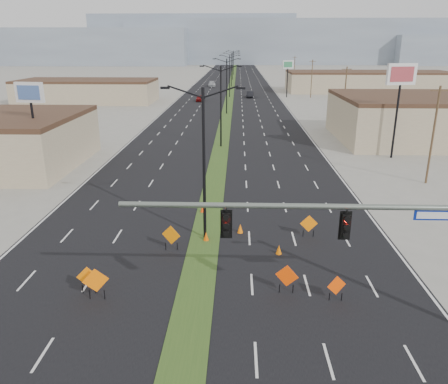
{
  "coord_description": "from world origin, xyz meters",
  "views": [
    {
      "loc": [
        2.15,
        -14.99,
        12.45
      ],
      "look_at": [
        1.28,
        12.29,
        3.2
      ],
      "focal_mm": 35.0,
      "sensor_mm": 36.0,
      "label": 1
    }
  ],
  "objects_px": {
    "construction_sign_4": "(287,277)",
    "signal_mast": "(389,236)",
    "construction_sign_0": "(88,278)",
    "cone_0": "(206,236)",
    "car_far": "(212,84)",
    "streetlight_2": "(227,84)",
    "construction_sign_1": "(96,281)",
    "pole_sign_east_near": "(401,81)",
    "construction_sign_5": "(336,286)",
    "construction_sign_3": "(309,224)",
    "streetlight_4": "(231,69)",
    "streetlight_3": "(230,75)",
    "cone_3": "(202,209)",
    "streetlight_0": "(204,160)",
    "construction_sign_2": "(171,236)",
    "pole_sign_west": "(30,100)",
    "cone_2": "(240,228)",
    "cone_1": "(279,250)",
    "pole_sign_east_far": "(288,67)",
    "car_mid": "(250,94)",
    "streetlight_1": "(221,104)",
    "streetlight_5": "(233,65)",
    "streetlight_6": "(233,62)",
    "car_left": "(200,98)"
  },
  "relations": [
    {
      "from": "streetlight_5",
      "to": "pole_sign_east_near",
      "type": "bearing_deg",
      "value": -80.33
    },
    {
      "from": "streetlight_2",
      "to": "car_far",
      "type": "xyz_separation_m",
      "value": [
        -6.06,
        56.16,
        -4.64
      ]
    },
    {
      "from": "construction_sign_1",
      "to": "pole_sign_east_near",
      "type": "relative_size",
      "value": 0.17
    },
    {
      "from": "construction_sign_3",
      "to": "construction_sign_5",
      "type": "xyz_separation_m",
      "value": [
        0.22,
        -7.81,
        -0.1
      ]
    },
    {
      "from": "cone_0",
      "to": "cone_3",
      "type": "xyz_separation_m",
      "value": [
        -0.66,
        5.16,
        -0.04
      ]
    },
    {
      "from": "streetlight_0",
      "to": "car_far",
      "type": "relative_size",
      "value": 1.88
    },
    {
      "from": "streetlight_4",
      "to": "cone_1",
      "type": "bearing_deg",
      "value": -87.6
    },
    {
      "from": "streetlight_0",
      "to": "cone_0",
      "type": "xyz_separation_m",
      "value": [
        0.11,
        -0.47,
        -5.1
      ]
    },
    {
      "from": "streetlight_0",
      "to": "cone_2",
      "type": "bearing_deg",
      "value": 20.46
    },
    {
      "from": "streetlight_1",
      "to": "construction_sign_0",
      "type": "height_order",
      "value": "streetlight_1"
    },
    {
      "from": "signal_mast",
      "to": "cone_2",
      "type": "bearing_deg",
      "value": 119.53
    },
    {
      "from": "signal_mast",
      "to": "streetlight_6",
      "type": "height_order",
      "value": "streetlight_6"
    },
    {
      "from": "cone_2",
      "to": "streetlight_6",
      "type": "bearing_deg",
      "value": 90.82
    },
    {
      "from": "streetlight_6",
      "to": "car_left",
      "type": "bearing_deg",
      "value": -94.06
    },
    {
      "from": "car_far",
      "to": "streetlight_2",
      "type": "bearing_deg",
      "value": -86.6
    },
    {
      "from": "pole_sign_west",
      "to": "cone_2",
      "type": "bearing_deg",
      "value": -27.26
    },
    {
      "from": "car_far",
      "to": "pole_sign_east_near",
      "type": "bearing_deg",
      "value": -76.52
    },
    {
      "from": "car_mid",
      "to": "cone_2",
      "type": "relative_size",
      "value": 6.79
    },
    {
      "from": "car_far",
      "to": "construction_sign_0",
      "type": "height_order",
      "value": "construction_sign_0"
    },
    {
      "from": "pole_sign_west",
      "to": "construction_sign_5",
      "type": "bearing_deg",
      "value": -33.78
    },
    {
      "from": "construction_sign_4",
      "to": "streetlight_3",
      "type": "bearing_deg",
      "value": 110.22
    },
    {
      "from": "streetlight_5",
      "to": "pole_sign_east_far",
      "type": "xyz_separation_m",
      "value": [
        14.17,
        -56.36,
        1.72
      ]
    },
    {
      "from": "streetlight_1",
      "to": "streetlight_4",
      "type": "height_order",
      "value": "same"
    },
    {
      "from": "construction_sign_2",
      "to": "cone_2",
      "type": "relative_size",
      "value": 2.53
    },
    {
      "from": "construction_sign_1",
      "to": "streetlight_5",
      "type": "bearing_deg",
      "value": 69.16
    },
    {
      "from": "streetlight_4",
      "to": "cone_0",
      "type": "xyz_separation_m",
      "value": [
        0.11,
        -112.47,
        -5.1
      ]
    },
    {
      "from": "car_mid",
      "to": "construction_sign_5",
      "type": "relative_size",
      "value": 3.19
    },
    {
      "from": "streetlight_0",
      "to": "streetlight_2",
      "type": "xyz_separation_m",
      "value": [
        0.0,
        56.0,
        0.0
      ]
    },
    {
      "from": "streetlight_4",
      "to": "pole_sign_east_near",
      "type": "xyz_separation_m",
      "value": [
        19.97,
        -89.23,
        3.23
      ]
    },
    {
      "from": "construction_sign_2",
      "to": "cone_2",
      "type": "xyz_separation_m",
      "value": [
        4.39,
        2.82,
        -0.66
      ]
    },
    {
      "from": "construction_sign_0",
      "to": "construction_sign_5",
      "type": "distance_m",
      "value": 12.82
    },
    {
      "from": "streetlight_2",
      "to": "cone_0",
      "type": "distance_m",
      "value": 56.7
    },
    {
      "from": "signal_mast",
      "to": "streetlight_0",
      "type": "xyz_separation_m",
      "value": [
        -8.56,
        10.0,
        0.63
      ]
    },
    {
      "from": "construction_sign_4",
      "to": "signal_mast",
      "type": "bearing_deg",
      "value": -23.25
    },
    {
      "from": "construction_sign_2",
      "to": "cone_3",
      "type": "relative_size",
      "value": 3.04
    },
    {
      "from": "streetlight_5",
      "to": "construction_sign_4",
      "type": "xyz_separation_m",
      "value": [
        4.78,
        -146.78,
        -4.46
      ]
    },
    {
      "from": "streetlight_1",
      "to": "pole_sign_east_near",
      "type": "distance_m",
      "value": 20.89
    },
    {
      "from": "streetlight_2",
      "to": "car_mid",
      "type": "xyz_separation_m",
      "value": [
        5.1,
        27.01,
        -4.67
      ]
    },
    {
      "from": "construction_sign_0",
      "to": "car_far",
      "type": "bearing_deg",
      "value": 87.11
    },
    {
      "from": "streetlight_4",
      "to": "car_far",
      "type": "height_order",
      "value": "streetlight_4"
    },
    {
      "from": "construction_sign_1",
      "to": "cone_1",
      "type": "distance_m",
      "value": 11.2
    },
    {
      "from": "streetlight_2",
      "to": "construction_sign_1",
      "type": "distance_m",
      "value": 64.04
    },
    {
      "from": "cone_3",
      "to": "pole_sign_east_far",
      "type": "xyz_separation_m",
      "value": [
        14.73,
        78.95,
        6.86
      ]
    },
    {
      "from": "construction_sign_0",
      "to": "construction_sign_3",
      "type": "distance_m",
      "value": 14.68
    },
    {
      "from": "streetlight_3",
      "to": "cone_2",
      "type": "height_order",
      "value": "streetlight_3"
    },
    {
      "from": "construction_sign_5",
      "to": "construction_sign_4",
      "type": "bearing_deg",
      "value": 145.12
    },
    {
      "from": "streetlight_5",
      "to": "cone_0",
      "type": "xyz_separation_m",
      "value": [
        0.11,
        -140.47,
        -5.1
      ]
    },
    {
      "from": "construction_sign_0",
      "to": "cone_0",
      "type": "distance_m",
      "value": 8.8
    },
    {
      "from": "construction_sign_3",
      "to": "pole_sign_west",
      "type": "height_order",
      "value": "pole_sign_west"
    },
    {
      "from": "construction_sign_0",
      "to": "pole_sign_east_near",
      "type": "distance_m",
      "value": 40.11
    }
  ]
}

